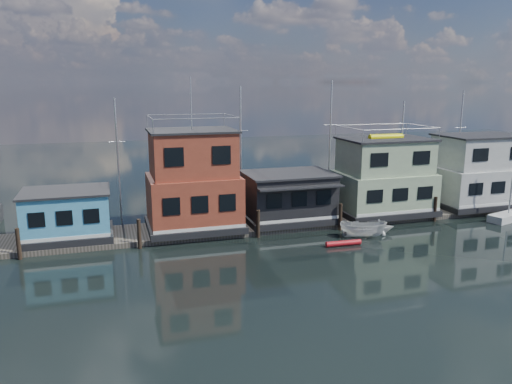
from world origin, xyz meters
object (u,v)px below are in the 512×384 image
object	(u,v)px
houseboat_white	(478,172)
houseboat_green	(384,178)
houseboat_blue	(67,215)
houseboat_dark	(288,197)
day_sailer	(508,216)
dinghy_white	(380,226)
houseboat_red	(193,182)
motorboat	(363,229)
red_kayak	(343,243)

from	to	relation	value
houseboat_white	houseboat_green	bearing A→B (deg)	180.00
houseboat_blue	houseboat_white	size ratio (longest dim) A/B	0.76
houseboat_dark	day_sailer	bearing A→B (deg)	-12.92
houseboat_dark	dinghy_white	xyz separation A→B (m)	(6.24, -4.40, -1.86)
houseboat_blue	houseboat_green	distance (m)	26.53
houseboat_white	day_sailer	bearing A→B (deg)	-91.31
houseboat_red	day_sailer	distance (m)	27.50
houseboat_blue	motorboat	world-z (taller)	houseboat_blue
houseboat_blue	red_kayak	size ratio (longest dim) A/B	2.35
houseboat_blue	dinghy_white	distance (m)	24.21
houseboat_white	day_sailer	world-z (taller)	houseboat_white
houseboat_green	houseboat_blue	bearing A→B (deg)	-180.00
houseboat_white	red_kayak	world-z (taller)	houseboat_white
houseboat_green	dinghy_white	bearing A→B (deg)	-121.95
houseboat_blue	dinghy_white	xyz separation A→B (m)	(23.74, -4.42, -1.65)
houseboat_blue	dinghy_white	world-z (taller)	houseboat_blue
houseboat_green	houseboat_white	size ratio (longest dim) A/B	1.00
houseboat_blue	houseboat_red	size ratio (longest dim) A/B	0.54
houseboat_dark	houseboat_white	bearing A→B (deg)	0.06
houseboat_red	day_sailer	size ratio (longest dim) A/B	1.81
houseboat_red	houseboat_green	distance (m)	17.01
houseboat_red	houseboat_green	xyz separation A→B (m)	(17.00, 0.00, -0.55)
day_sailer	motorboat	bearing A→B (deg)	166.91
houseboat_dark	motorboat	distance (m)	6.91
houseboat_blue	red_kayak	distance (m)	20.62
motorboat	day_sailer	bearing A→B (deg)	-60.27
houseboat_blue	day_sailer	world-z (taller)	day_sailer
houseboat_white	motorboat	size ratio (longest dim) A/B	2.36
houseboat_green	red_kayak	world-z (taller)	houseboat_green
houseboat_green	red_kayak	bearing A→B (deg)	-137.17
houseboat_green	dinghy_white	size ratio (longest dim) A/B	3.96
houseboat_green	day_sailer	distance (m)	11.27
houseboat_white	dinghy_white	world-z (taller)	houseboat_white
houseboat_red	motorboat	size ratio (longest dim) A/B	3.33
dinghy_white	day_sailer	bearing A→B (deg)	-71.91
motorboat	houseboat_green	bearing A→B (deg)	-15.82
houseboat_blue	dinghy_white	size ratio (longest dim) A/B	3.02
houseboat_blue	houseboat_white	bearing A→B (deg)	0.00
motorboat	day_sailer	distance (m)	14.63
houseboat_blue	houseboat_dark	world-z (taller)	houseboat_dark
houseboat_white	motorboat	distance (m)	15.84
houseboat_green	houseboat_white	xyz separation A→B (m)	(10.00, -0.00, -0.01)
houseboat_dark	houseboat_white	world-z (taller)	houseboat_white
dinghy_white	red_kayak	world-z (taller)	dinghy_white
red_kayak	day_sailer	xyz separation A→B (m)	(16.95, 2.18, 0.20)
houseboat_green	houseboat_dark	bearing A→B (deg)	-179.88
houseboat_dark	houseboat_green	distance (m)	9.07
dinghy_white	red_kayak	distance (m)	4.80
houseboat_green	houseboat_white	bearing A→B (deg)	-0.00
houseboat_dark	houseboat_green	xyz separation A→B (m)	(9.00, 0.02, 1.13)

